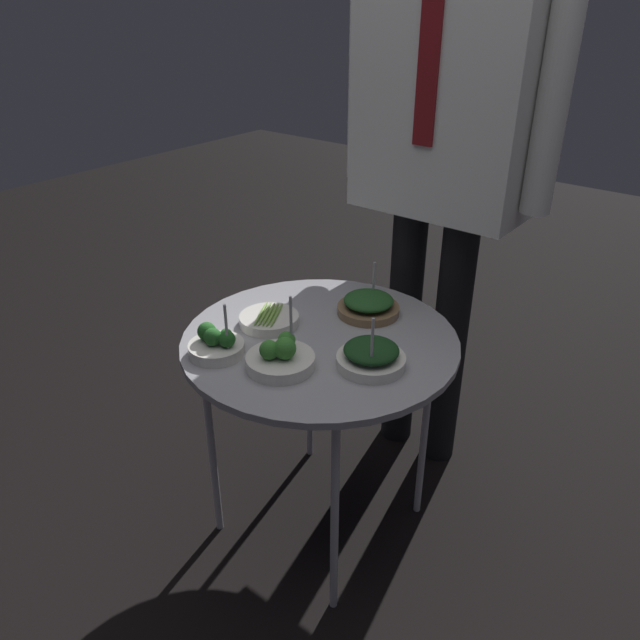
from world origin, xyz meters
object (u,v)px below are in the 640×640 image
bowl_asparagus_center (269,319)px  bowl_broccoli_front_center (281,357)px  bowl_spinach_back_left (368,305)px  waiter_figure (445,125)px  bowl_spinach_mid_right (371,356)px  bowl_broccoli_near_rim (216,344)px  serving_cart (320,351)px

bowl_asparagus_center → bowl_broccoli_front_center: size_ratio=0.94×
bowl_broccoli_front_center → bowl_spinach_back_left: bowl_broccoli_front_center is taller
waiter_figure → bowl_spinach_mid_right: bearing=-75.7°
bowl_broccoli_front_center → waiter_figure: bearing=87.3°
bowl_asparagus_center → bowl_spinach_mid_right: size_ratio=0.96×
bowl_spinach_mid_right → bowl_asparagus_center: bearing=179.6°
waiter_figure → bowl_broccoli_near_rim: bearing=-105.1°
waiter_figure → serving_cart: bearing=-95.1°
bowl_broccoli_near_rim → serving_cart: bearing=55.6°
bowl_broccoli_near_rim → waiter_figure: (0.19, 0.70, 0.43)m
bowl_asparagus_center → bowl_broccoli_front_center: bowl_broccoli_front_center is taller
serving_cart → waiter_figure: 0.69m
bowl_asparagus_center → bowl_broccoli_near_rim: bearing=-89.9°
waiter_figure → bowl_broccoli_front_center: bearing=-92.7°
waiter_figure → bowl_spinach_back_left: bearing=-94.0°
bowl_asparagus_center → waiter_figure: bearing=69.7°
bowl_asparagus_center → bowl_broccoli_near_rim: (0.00, -0.19, 0.01)m
bowl_broccoli_front_center → bowl_asparagus_center: bearing=139.8°
bowl_spinach_back_left → waiter_figure: 0.53m
bowl_broccoli_near_rim → waiter_figure: size_ratio=0.08×
bowl_spinach_back_left → bowl_asparagus_center: bearing=-128.9°
bowl_spinach_back_left → bowl_broccoli_near_rim: (-0.17, -0.40, 0.00)m
bowl_spinach_back_left → bowl_broccoli_near_rim: 0.43m
serving_cart → bowl_spinach_back_left: 0.19m
bowl_broccoli_front_center → bowl_broccoli_near_rim: size_ratio=1.15×
serving_cart → bowl_broccoli_front_center: 0.18m
bowl_broccoli_front_center → bowl_spinach_back_left: (0.01, 0.35, -0.00)m
bowl_spinach_mid_right → bowl_broccoli_near_rim: bearing=-150.2°
bowl_broccoli_near_rim → waiter_figure: waiter_figure is taller
bowl_asparagus_center → bowl_spinach_mid_right: 0.32m
serving_cart → bowl_spinach_back_left: (0.02, 0.18, 0.07)m
serving_cart → waiter_figure: waiter_figure is taller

